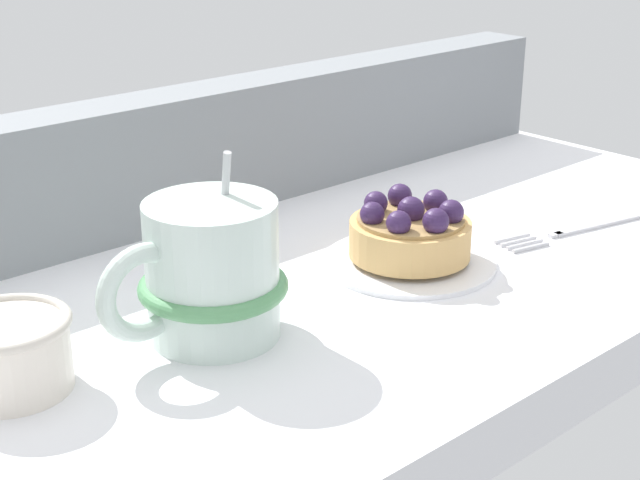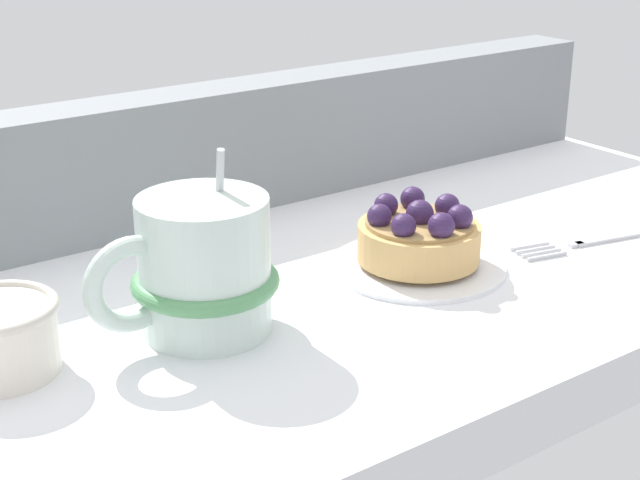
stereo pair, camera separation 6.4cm
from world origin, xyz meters
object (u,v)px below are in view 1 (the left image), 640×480
object	(u,v)px
sugar_bowl	(12,354)
dessert_plate	(409,260)
dessert_fork	(589,226)
raspberry_tart	(410,232)
coffee_mug	(209,273)

from	to	relation	value
sugar_bowl	dessert_plate	bearing A→B (deg)	-4.40
dessert_fork	sugar_bowl	size ratio (longest dim) A/B	2.49
sugar_bowl	dessert_fork	bearing A→B (deg)	-8.70
raspberry_tart	dessert_fork	distance (cm)	17.00
raspberry_tart	sugar_bowl	xyz separation A→B (cm)	(-29.68, 2.30, -0.25)
raspberry_tart	sugar_bowl	distance (cm)	29.77
dessert_plate	coffee_mug	xyz separation A→B (cm)	(-17.61, 0.43, 3.90)
raspberry_tart	dessert_fork	world-z (taller)	raspberry_tart
dessert_plate	dessert_fork	size ratio (longest dim) A/B	0.71
dessert_plate	raspberry_tart	distance (cm)	2.23
dessert_fork	sugar_bowl	world-z (taller)	sugar_bowl
raspberry_tart	dessert_plate	bearing A→B (deg)	69.75
dessert_fork	raspberry_tart	bearing A→B (deg)	163.75
dessert_plate	raspberry_tart	xyz separation A→B (cm)	(-0.01, -0.01, 2.23)
coffee_mug	dessert_plate	bearing A→B (deg)	-1.41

